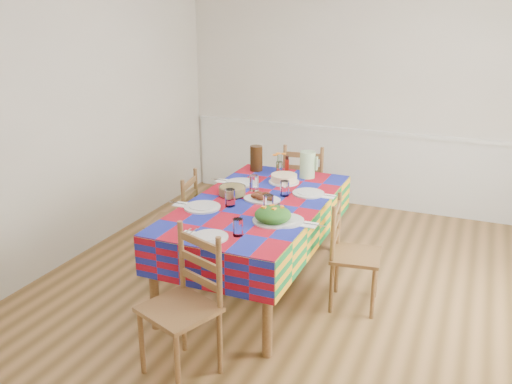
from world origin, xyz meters
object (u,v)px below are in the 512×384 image
meat_platter (262,197)px  tea_pitcher (256,158)px  dining_table (258,211)px  chair_far (305,190)px  chair_right (351,255)px  chair_left (177,223)px  green_pitcher (307,165)px  chair_near (184,306)px

meat_platter → tea_pitcher: 0.86m
meat_platter → tea_pitcher: size_ratio=1.29×
dining_table → chair_far: 1.25m
meat_platter → chair_right: size_ratio=0.36×
dining_table → chair_left: size_ratio=2.16×
green_pitcher → chair_left: bearing=-140.8°
dining_table → tea_pitcher: size_ratio=8.08×
chair_near → dining_table: bearing=111.4°
dining_table → meat_platter: meat_platter is taller
chair_far → chair_left: (-0.79, -1.23, -0.03)m
green_pitcher → tea_pitcher: 0.52m
meat_platter → chair_near: (-0.00, -1.28, -0.32)m
green_pitcher → chair_far: (-0.16, 0.45, -0.41)m
dining_table → chair_far: bearing=89.8°
chair_far → chair_left: bearing=50.6°
chair_near → chair_right: 1.45m
chair_right → dining_table: bearing=82.0°
chair_left → meat_platter: bearing=80.9°
chair_right → chair_far: bearing=24.6°
chair_right → chair_near: bearing=140.4°
meat_platter → green_pitcher: bearing=78.9°
chair_left → tea_pitcher: bearing=140.5°
chair_far → chair_right: chair_far is taller
chair_right → tea_pitcher: bearing=47.1°
green_pitcher → tea_pitcher: (-0.52, 0.02, -0.00)m
dining_table → meat_platter: size_ratio=6.24×
chair_near → chair_left: chair_near is taller
chair_near → meat_platter: bearing=110.5°
chair_right → chair_left: bearing=81.9°
chair_far → chair_right: (0.78, -1.24, -0.05)m
green_pitcher → tea_pitcher: green_pitcher is taller
meat_platter → tea_pitcher: bearing=116.0°
green_pitcher → chair_right: (0.62, -0.79, -0.45)m
dining_table → chair_near: chair_near is taller
green_pitcher → chair_near: green_pitcher is taller
green_pitcher → chair_left: size_ratio=0.27×
meat_platter → green_pitcher: 0.77m
tea_pitcher → chair_left: tea_pitcher is taller
dining_table → chair_right: bearing=-0.4°
tea_pitcher → chair_right: size_ratio=0.28×
meat_platter → chair_far: bearing=90.6°
chair_near → chair_left: size_ratio=1.06×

